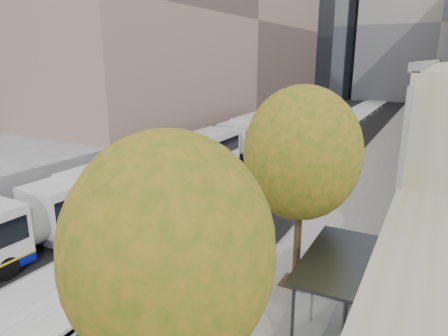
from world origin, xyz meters
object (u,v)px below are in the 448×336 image
Objects in this scene: distant_car at (323,112)px; bus_far at (235,140)px; bus_shelter at (342,271)px; bus_near at (52,212)px.

bus_far is at bearing -95.54° from distant_car.
bus_far reaches higher than bus_shelter.
bus_shelter is at bearing 0.03° from bus_near.
bus_far is (-13.22, 18.91, -0.49)m from bus_shelter.
bus_near is 49.18m from distant_car.
bus_far is at bearing 124.95° from bus_shelter.
bus_near is (-13.39, 0.11, -0.64)m from bus_shelter.
distant_car is at bearing 90.65° from bus_near.
bus_near is at bearing -95.96° from distant_car.
bus_near is 0.91× the size of bus_far.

